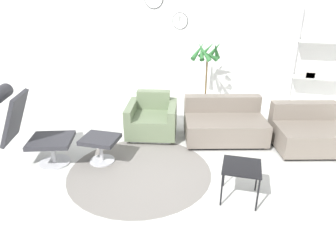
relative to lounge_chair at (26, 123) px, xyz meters
The scene contains 11 objects.
ground_plane 1.91m from the lounge_chair, ahead, with size 12.00×12.00×0.00m, color silver.
wall_back 3.99m from the lounge_chair, 62.91° to the left, with size 12.00×0.09×2.80m.
round_rug 1.68m from the lounge_chair, ahead, with size 1.96×1.96×0.01m.
lounge_chair is the anchor object (origin of this frame).
ottoman 1.03m from the lounge_chair, 18.13° to the left, with size 0.50×0.42×0.39m.
armchair_red 1.96m from the lounge_chair, 44.69° to the left, with size 0.94×0.93×0.70m.
couch_low 3.00m from the lounge_chair, 30.16° to the left, with size 1.46×1.14×0.67m.
couch_second 4.16m from the lounge_chair, 21.02° to the left, with size 1.21×1.08×0.67m.
side_table 2.89m from the lounge_chair, ahead, with size 0.44×0.44×0.44m.
potted_plant 3.54m from the lounge_chair, 54.01° to the left, with size 0.64×0.57×1.42m.
shelf_unit 5.44m from the lounge_chair, 36.75° to the left, with size 1.21×0.28×2.05m.
Camera 1 is at (1.00, -3.35, 2.26)m, focal length 32.00 mm.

